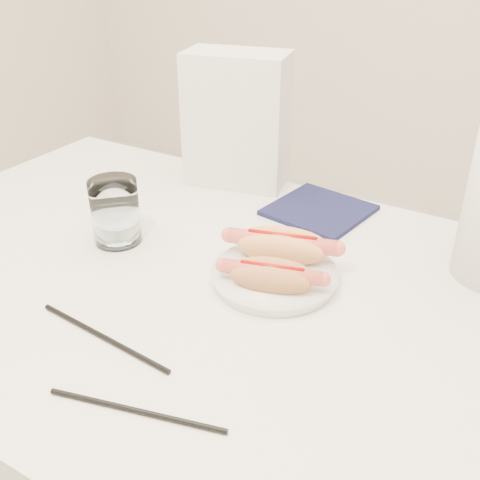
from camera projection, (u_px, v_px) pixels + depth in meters
The scene contains 9 objects.
table at pixel (190, 301), 0.94m from camera, with size 1.20×0.80×0.75m.
plate at pixel (274, 277), 0.88m from camera, with size 0.19×0.19×0.02m, color white.
hotdog_left at pixel (282, 246), 0.90m from camera, with size 0.18×0.10×0.05m.
hotdog_right at pixel (272, 276), 0.83m from camera, with size 0.15×0.09×0.04m.
water_glass at pixel (115, 212), 0.97m from camera, with size 0.08×0.08×0.11m, color white.
chopstick_near at pixel (103, 337), 0.76m from camera, with size 0.01×0.01×0.24m, color black.
chopstick_far at pixel (136, 411), 0.65m from camera, with size 0.01×0.01×0.22m, color black.
napkin_box at pixel (237, 120), 1.16m from camera, with size 0.20×0.11×0.27m, color silver.
navy_napkin at pixel (319, 210), 1.09m from camera, with size 0.17×0.17×0.01m, color #111437.
Camera 1 is at (0.46, -0.62, 1.24)m, focal length 42.25 mm.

